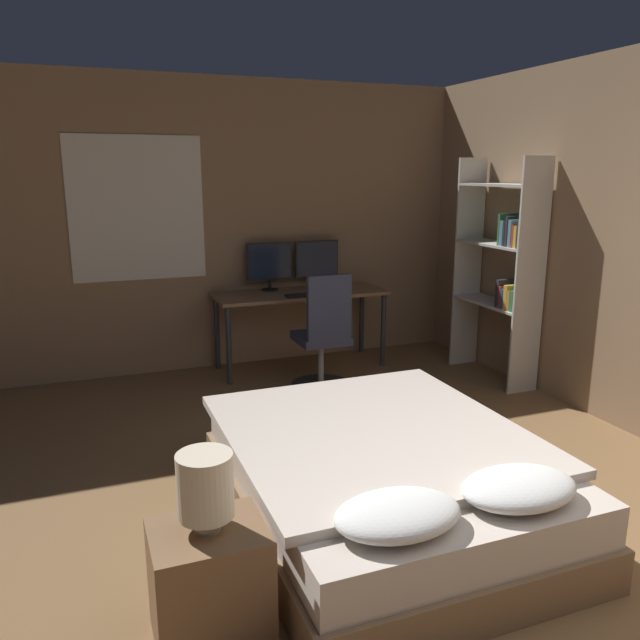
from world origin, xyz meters
The scene contains 11 objects.
wall_back centered at (-0.02, 4.42, 1.35)m, with size 12.00×0.08×2.70m.
bed centered at (-0.48, 1.30, 0.24)m, with size 1.56×1.98×0.56m.
nightstand centered at (-1.52, 0.77, 0.24)m, with size 0.46×0.38×0.48m.
bedside_lamp centered at (-1.52, 0.77, 0.68)m, with size 0.22×0.22×0.32m.
desk centered at (0.03, 4.05, 0.65)m, with size 1.63×0.60×0.74m.
monitor_left centered at (-0.21, 4.25, 1.00)m, with size 0.44×0.16×0.46m.
monitor_right centered at (0.27, 4.25, 1.00)m, with size 0.44×0.16×0.46m.
keyboard centered at (0.03, 3.86, 0.75)m, with size 0.40×0.13×0.02m.
computer_mouse centered at (0.32, 3.86, 0.76)m, with size 0.07×0.05×0.04m.
office_chair centered at (-0.01, 3.36, 0.41)m, with size 0.52×0.52×1.03m.
bookshelf centered at (1.57, 3.03, 1.09)m, with size 0.30×0.92×1.98m.
Camera 1 is at (-1.91, -1.44, 1.86)m, focal length 35.00 mm.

